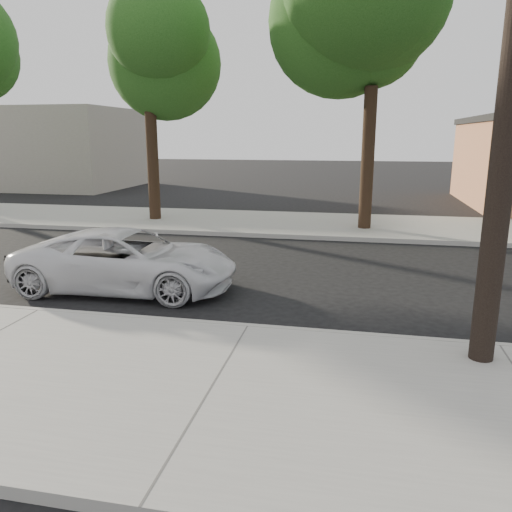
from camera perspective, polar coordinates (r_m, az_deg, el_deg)
ground at (r=10.61m, az=1.57°, el=-4.55°), size 120.00×120.00×0.00m
near_sidewalk at (r=6.72m, az=-5.09°, el=-15.17°), size 90.00×4.40×0.15m
far_sidewalk at (r=18.79m, az=6.11°, el=3.62°), size 90.00×5.00×0.15m
curb_near at (r=8.64m, az=-0.89°, el=-8.33°), size 90.00×0.12×0.16m
building_far at (r=37.00m, az=-24.89°, el=11.12°), size 14.00×8.00×5.00m
tree_b at (r=19.72m, az=-11.92°, el=21.62°), size 4.34×4.20×8.45m
tree_c at (r=17.94m, az=14.20°, el=24.81°), size 4.96×4.80×9.55m
police_cruiser at (r=11.22m, az=-14.51°, el=-0.46°), size 4.84×2.36×1.32m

